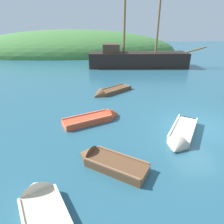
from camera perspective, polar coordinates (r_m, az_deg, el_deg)
name	(u,v)px	position (r m, az deg, el deg)	size (l,w,h in m)	color
ground_plane	(200,126)	(12.29, 24.75, -3.87)	(120.00, 120.00, 0.00)	#285B70
shore_hill	(73,52)	(43.48, -11.52, 16.95)	(44.17, 19.66, 9.09)	#477F3D
sailing_ship	(137,61)	(27.81, 7.34, 14.74)	(16.04, 4.70, 11.13)	black
rowboat_portside	(181,136)	(10.65, 19.81, -6.65)	(2.93, 3.57, 1.03)	beige
rowboat_near_dock	(44,214)	(6.97, -19.61, -26.69)	(2.66, 3.84, 1.17)	beige
rowboat_far	(109,92)	(16.58, -0.85, 5.91)	(3.76, 3.25, 1.04)	brown
rowboat_outer_left	(106,162)	(8.31, -1.72, -14.74)	(3.14, 2.65, 1.02)	brown
rowboat_outer_right	(96,119)	(11.83, -4.73, -2.02)	(3.71, 2.32, 0.96)	#C64C2D
buoy_orange	(111,113)	(12.87, -0.20, -0.16)	(0.41, 0.41, 0.41)	orange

